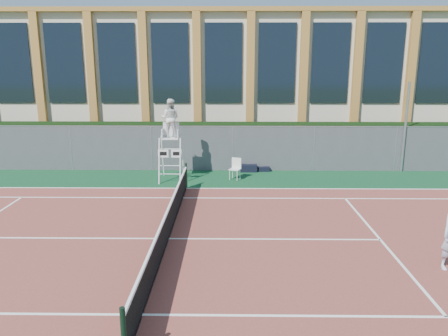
{
  "coord_description": "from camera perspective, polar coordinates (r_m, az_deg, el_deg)",
  "views": [
    {
      "loc": [
        1.85,
        -12.32,
        5.2
      ],
      "look_at": [
        1.65,
        3.0,
        1.52
      ],
      "focal_mm": 35.0,
      "sensor_mm": 36.0,
      "label": 1
    }
  ],
  "objects": [
    {
      "name": "apron",
      "position": [
        14.42,
        -6.73,
        -7.71
      ],
      "size": [
        36.0,
        20.0,
        0.01
      ],
      "primitive_type": "cube",
      "color": "#0C351A",
      "rests_on": "ground"
    },
    {
      "name": "plastic_chair",
      "position": [
        20.01,
        1.54,
        0.17
      ],
      "size": [
        0.59,
        0.59,
        0.98
      ],
      "color": "silver",
      "rests_on": "apron"
    },
    {
      "name": "sports_bag_near",
      "position": [
        21.45,
        3.2,
        -0.02
      ],
      "size": [
        0.84,
        0.34,
        0.36
      ],
      "primitive_type": "cube",
      "rotation": [
        0.0,
        0.0,
        0.01
      ],
      "color": "black",
      "rests_on": "apron"
    },
    {
      "name": "hedge",
      "position": [
        22.77,
        -3.93,
        3.1
      ],
      "size": [
        40.0,
        1.4,
        2.2
      ],
      "primitive_type": "cube",
      "color": "black",
      "rests_on": "ground"
    },
    {
      "name": "ground",
      "position": [
        13.5,
        -7.27,
        -9.26
      ],
      "size": [
        120.0,
        120.0,
        0.0
      ],
      "primitive_type": "plane",
      "color": "#233814"
    },
    {
      "name": "tennis_net",
      "position": [
        13.3,
        -7.34,
        -7.13
      ],
      "size": [
        0.1,
        11.3,
        1.1
      ],
      "color": "black",
      "rests_on": "ground"
    },
    {
      "name": "fence",
      "position": [
        21.59,
        -4.18,
        2.53
      ],
      "size": [
        40.0,
        0.06,
        2.2
      ],
      "primitive_type": null,
      "color": "#595E60",
      "rests_on": "ground"
    },
    {
      "name": "building",
      "position": [
        30.34,
        -2.8,
        11.5
      ],
      "size": [
        45.0,
        10.6,
        8.22
      ],
      "color": "beige",
      "rests_on": "ground"
    },
    {
      "name": "steel_pole",
      "position": [
        22.87,
        22.59,
        4.88
      ],
      "size": [
        0.12,
        0.12,
        4.36
      ],
      "primitive_type": "cylinder",
      "color": "#9EA0A5",
      "rests_on": "ground"
    },
    {
      "name": "sports_bag_far",
      "position": [
        21.6,
        5.27,
        -0.15
      ],
      "size": [
        0.57,
        0.27,
        0.22
      ],
      "primitive_type": "cube",
      "rotation": [
        0.0,
        0.0,
        0.05
      ],
      "color": "black",
      "rests_on": "apron"
    },
    {
      "name": "tennis_court",
      "position": [
        13.49,
        -7.28,
        -9.18
      ],
      "size": [
        23.77,
        10.97,
        0.02
      ],
      "primitive_type": "cube",
      "color": "brown",
      "rests_on": "apron"
    },
    {
      "name": "umpire_chair",
      "position": [
        19.71,
        -7.03,
        6.19
      ],
      "size": [
        1.04,
        1.6,
        3.73
      ],
      "color": "white",
      "rests_on": "ground"
    }
  ]
}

